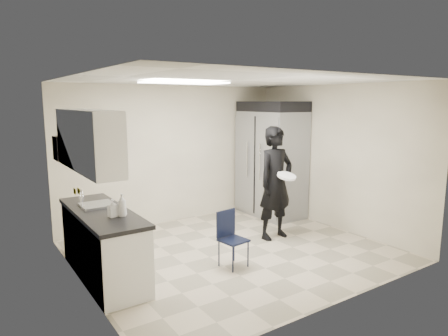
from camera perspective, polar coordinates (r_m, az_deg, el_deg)
floor at (r=6.34m, az=1.37°, el=-11.77°), size 4.50×4.50×0.00m
ceiling at (r=5.92m, az=1.47°, el=12.40°), size 4.50×4.50×0.00m
back_wall at (r=7.70m, az=-7.20°, el=1.96°), size 4.50×0.00×4.50m
left_wall at (r=5.06m, az=-19.89°, el=-2.47°), size 0.00×4.00×4.00m
right_wall at (r=7.50m, az=15.61°, el=1.49°), size 0.00×4.00×4.00m
ceiling_panel at (r=5.94m, az=-5.66°, el=12.05°), size 1.20×0.60×0.02m
lower_counter at (r=5.56m, az=-16.85°, el=-10.59°), size 0.60×1.90×0.86m
countertop at (r=5.42m, az=-17.08°, el=-6.06°), size 0.64×1.95×0.05m
sink at (r=5.66m, az=-17.61°, el=-5.59°), size 0.42×0.40×0.14m
faucet at (r=5.58m, az=-19.67°, el=-4.34°), size 0.02×0.02×0.24m
upper_cabinets at (r=5.22m, az=-18.89°, el=3.76°), size 0.35×1.80×0.75m
towel_dispenser at (r=6.34m, az=-22.07°, el=2.64°), size 0.22×0.30×0.35m
notice_sticker_left at (r=5.18m, az=-20.05°, el=-3.14°), size 0.00×0.12×0.07m
notice_sticker_right at (r=5.38m, az=-20.54°, el=-3.15°), size 0.00×0.12×0.07m
commercial_fridge at (r=8.14m, az=6.78°, el=0.60°), size 0.80×1.35×2.10m
fridge_compressor at (r=8.04m, az=6.94°, el=8.72°), size 0.80×1.35×0.20m
folding_chair at (r=5.66m, az=1.36°, el=-10.29°), size 0.38×0.38×0.77m
man_tuxedo at (r=6.75m, az=7.39°, el=-2.14°), size 0.71×0.49×1.90m
bucket_lid at (r=6.54m, az=8.92°, el=-1.14°), size 0.32×0.32×0.04m
soap_bottle_a at (r=5.05m, az=-14.36°, el=-5.14°), size 0.12×0.12×0.28m
soap_bottle_b at (r=5.06m, az=-15.62°, el=-5.52°), size 0.11×0.11×0.22m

